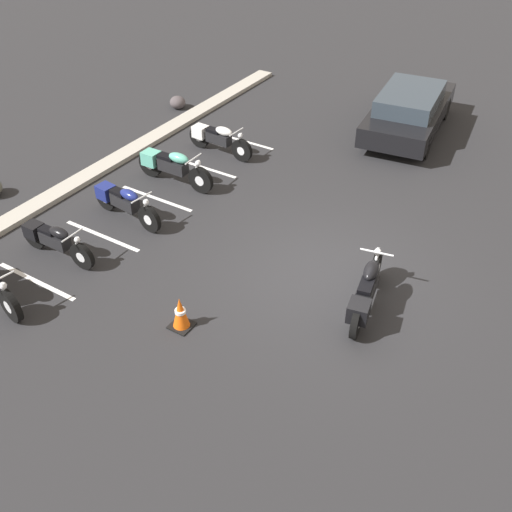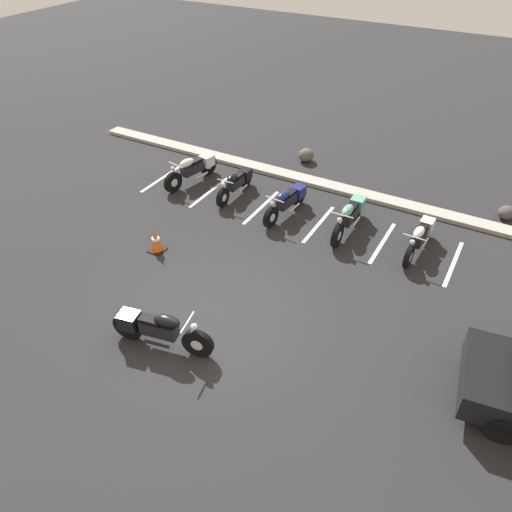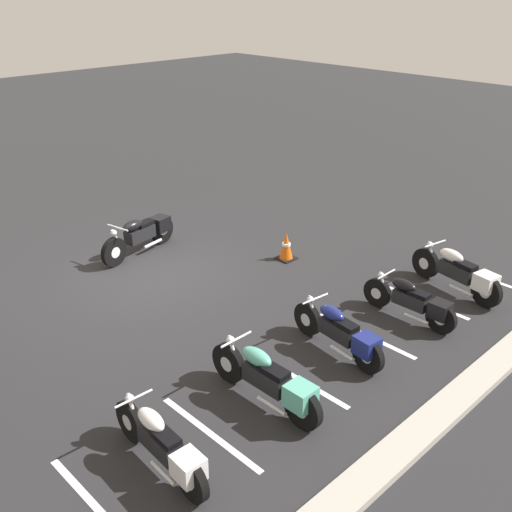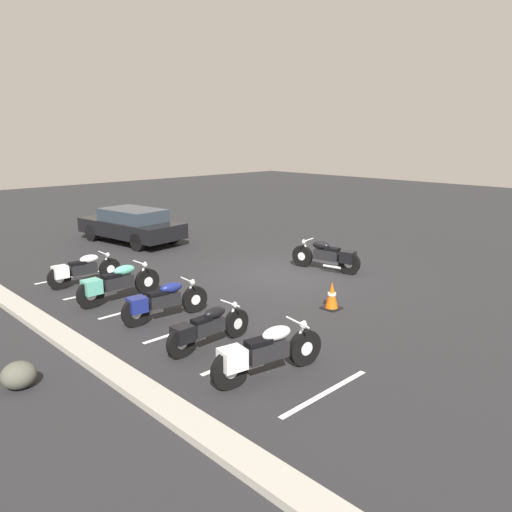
{
  "view_description": "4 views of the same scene",
  "coord_description": "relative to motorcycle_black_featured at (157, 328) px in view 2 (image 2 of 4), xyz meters",
  "views": [
    {
      "loc": [
        -8.61,
        -3.82,
        7.51
      ],
      "look_at": [
        -0.71,
        1.14,
        0.5
      ],
      "focal_mm": 42.0,
      "sensor_mm": 36.0,
      "label": 1
    },
    {
      "loc": [
        4.76,
        -6.37,
        7.69
      ],
      "look_at": [
        0.21,
        1.7,
        0.74
      ],
      "focal_mm": 35.0,
      "sensor_mm": 36.0,
      "label": 2
    },
    {
      "loc": [
        6.54,
        9.95,
        5.88
      ],
      "look_at": [
        -0.8,
        2.41,
        0.97
      ],
      "focal_mm": 42.0,
      "sensor_mm": 36.0,
      "label": 3
    },
    {
      "loc": [
        -9.4,
        10.52,
        4.0
      ],
      "look_at": [
        0.41,
        1.02,
        0.66
      ],
      "focal_mm": 35.0,
      "sensor_mm": 36.0,
      "label": 4
    }
  ],
  "objects": [
    {
      "name": "ground",
      "position": [
        0.52,
        1.1,
        -0.47
      ],
      "size": [
        60.0,
        60.0,
        0.0
      ],
      "primitive_type": "plane",
      "color": "#262628"
    },
    {
      "name": "motorcycle_black_featured",
      "position": [
        0.0,
        0.0,
        0.0
      ],
      "size": [
        2.21,
        0.79,
        0.88
      ],
      "rotation": [
        0.0,
        0.0,
        0.2
      ],
      "color": "black",
      "rests_on": "ground"
    },
    {
      "name": "parked_bike_0",
      "position": [
        -3.45,
        6.18,
        -0.01
      ],
      "size": [
        0.76,
        2.18,
        0.87
      ],
      "rotation": [
        0.0,
        0.0,
        -1.75
      ],
      "color": "black",
      "rests_on": "ground"
    },
    {
      "name": "parked_bike_1",
      "position": [
        -1.83,
        6.13,
        -0.06
      ],
      "size": [
        0.55,
        1.96,
        0.77
      ],
      "rotation": [
        0.0,
        0.0,
        -1.56
      ],
      "color": "black",
      "rests_on": "ground"
    },
    {
      "name": "parked_bike_2",
      "position": [
        0.02,
        5.89,
        -0.03
      ],
      "size": [
        0.62,
        2.07,
        0.82
      ],
      "rotation": [
        0.0,
        0.0,
        -1.68
      ],
      "color": "black",
      "rests_on": "ground"
    },
    {
      "name": "parked_bike_3",
      "position": [
        1.86,
        5.99,
        -0.0
      ],
      "size": [
        0.62,
        2.22,
        0.87
      ],
      "rotation": [
        0.0,
        0.0,
        -1.56
      ],
      "color": "black",
      "rests_on": "ground"
    },
    {
      "name": "parked_bike_4",
      "position": [
        3.78,
        5.97,
        -0.04
      ],
      "size": [
        0.57,
        2.04,
        0.8
      ],
      "rotation": [
        0.0,
        0.0,
        -1.62
      ],
      "color": "black",
      "rests_on": "ground"
    },
    {
      "name": "concrete_curb",
      "position": [
        0.52,
        7.94,
        -0.41
      ],
      "size": [
        18.0,
        0.5,
        0.12
      ],
      "primitive_type": "cube",
      "color": "#A8A399",
      "rests_on": "ground"
    },
    {
      "name": "landscape_rock_0",
      "position": [
        -0.94,
        9.27,
        -0.24
      ],
      "size": [
        0.61,
        0.64,
        0.45
      ],
      "primitive_type": "ellipsoid",
      "rotation": [
        0.0,
        0.0,
        2.94
      ],
      "color": "#515247",
      "rests_on": "ground"
    },
    {
      "name": "landscape_rock_1",
      "position": [
        5.57,
        8.72,
        -0.27
      ],
      "size": [
        0.58,
        0.61,
        0.39
      ],
      "primitive_type": "ellipsoid",
      "rotation": [
        0.0,
        0.0,
        1.31
      ],
      "color": "#484144",
      "rests_on": "ground"
    },
    {
      "name": "traffic_cone",
      "position": [
        -2.13,
        2.61,
        -0.16
      ],
      "size": [
        0.4,
        0.4,
        0.66
      ],
      "color": "black",
      "rests_on": "ground"
    },
    {
      "name": "stall_line_0",
      "position": [
        -4.49,
        5.84,
        -0.46
      ],
      "size": [
        0.1,
        2.1,
        0.0
      ],
      "primitive_type": "cube",
      "color": "white",
      "rests_on": "ground"
    },
    {
      "name": "stall_line_1",
      "position": [
        -2.65,
        5.84,
        -0.46
      ],
      "size": [
        0.1,
        2.1,
        0.0
      ],
      "primitive_type": "cube",
      "color": "white",
      "rests_on": "ground"
    },
    {
      "name": "stall_line_2",
      "position": [
        -0.8,
        5.84,
        -0.46
      ],
      "size": [
        0.1,
        2.1,
        0.0
      ],
      "primitive_type": "cube",
      "color": "white",
      "rests_on": "ground"
    },
    {
      "name": "stall_line_3",
      "position": [
        1.05,
        5.84,
        -0.46
      ],
      "size": [
        0.1,
        2.1,
        0.0
      ],
      "primitive_type": "cube",
      "color": "white",
      "rests_on": "ground"
    },
    {
      "name": "stall_line_4",
      "position": [
        2.89,
        5.84,
        -0.46
      ],
      "size": [
        0.1,
        2.1,
        0.0
      ],
      "primitive_type": "cube",
      "color": "white",
      "rests_on": "ground"
    },
    {
      "name": "stall_line_5",
      "position": [
        4.74,
        5.84,
        -0.46
      ],
      "size": [
        0.1,
        2.1,
        0.0
      ],
      "primitive_type": "cube",
      "color": "white",
      "rests_on": "ground"
    }
  ]
}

